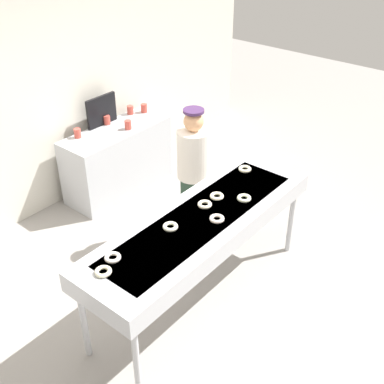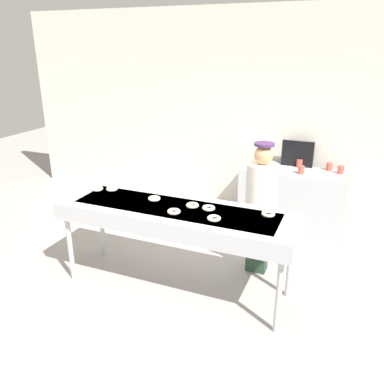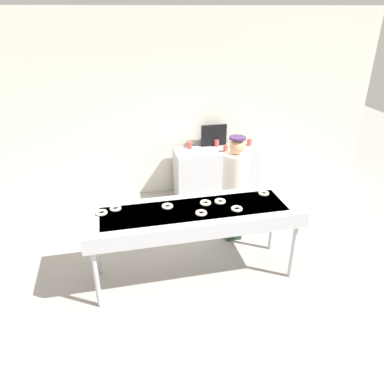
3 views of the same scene
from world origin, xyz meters
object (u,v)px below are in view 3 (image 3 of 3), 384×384
Objects in this scene: paper_cup_2 at (239,141)px; sugar_donut_1 at (102,213)px; paper_cup_3 at (226,149)px; paper_cup_4 at (217,143)px; sugar_donut_7 at (264,193)px; paper_cup_1 at (190,145)px; sugar_donut_3 at (115,208)px; worker_baker at (235,183)px; sugar_donut_4 at (237,209)px; menu_display at (214,135)px; sugar_donut_5 at (201,213)px; paper_cup_0 at (249,142)px; fryer_conveyor at (194,216)px; sugar_donut_0 at (220,201)px; sugar_donut_2 at (205,203)px; prep_counter at (216,173)px; sugar_donut_6 at (167,206)px.

sugar_donut_1 is at bearing -138.01° from paper_cup_2.
paper_cup_3 is 1.00× the size of paper_cup_4.
paper_cup_1 is at bearing 103.07° from sugar_donut_7.
sugar_donut_3 is 1.75m from worker_baker.
sugar_donut_4 is 2.54m from menu_display.
paper_cup_0 is at bearing 57.83° from sugar_donut_5.
paper_cup_0 is (1.54, 2.23, 0.06)m from fryer_conveyor.
paper_cup_3 is at bearing 70.60° from sugar_donut_0.
sugar_donut_2 is 1.18× the size of paper_cup_1.
sugar_donut_1 reaches higher than paper_cup_2.
paper_cup_2 is at bearing -123.31° from worker_baker.
sugar_donut_2 is 1.18× the size of paper_cup_3.
paper_cup_3 is (0.98, 2.15, -0.06)m from sugar_donut_5.
sugar_donut_7 is (0.79, 0.09, 0.00)m from sugar_donut_2.
prep_counter is at bearing 79.44° from sugar_donut_4.
sugar_donut_0 is 2.33m from paper_cup_4.
paper_cup_4 is at bearing 1.55° from paper_cup_1.
sugar_donut_6 is at bearing -1.22° from sugar_donut_1.
sugar_donut_5 reaches higher than prep_counter.
paper_cup_0 is at bearing 57.22° from sugar_donut_2.
sugar_donut_1 is 1.93m from worker_baker.
paper_cup_0 is (1.85, 2.13, -0.06)m from sugar_donut_6.
sugar_donut_4 is at bearing 0.17° from sugar_donut_5.
paper_cup_1 is at bearing 151.79° from paper_cup_3.
sugar_donut_6 is at bearing -120.92° from prep_counter.
sugar_donut_2 is 0.29× the size of menu_display.
paper_cup_2 is at bearing 61.74° from sugar_donut_5.
paper_cup_0 is (0.59, 2.06, -0.06)m from sugar_donut_7.
sugar_donut_0 is at bearing -0.87° from sugar_donut_2.
prep_counter is at bearing 59.08° from sugar_donut_6.
sugar_donut_2 is at bearing 64.00° from sugar_donut_5.
sugar_donut_0 is at bearing -171.73° from sugar_donut_7.
sugar_donut_7 is at bearing -0.50° from sugar_donut_3.
worker_baker is 1.74m from paper_cup_2.
sugar_donut_1 is at bearing 173.62° from fryer_conveyor.
paper_cup_3 is at bearing 63.00° from fryer_conveyor.
menu_display reaches higher than paper_cup_0.
sugar_donut_0 is 1.18× the size of paper_cup_0.
worker_baker reaches higher than paper_cup_1.
fryer_conveyor is at bearing -112.26° from paper_cup_4.
paper_cup_4 is (0.95, 2.33, 0.06)m from fryer_conveyor.
sugar_donut_2 reaches higher than paper_cup_1.
paper_cup_3 is (0.68, 1.93, -0.06)m from sugar_donut_0.
paper_cup_2 is 0.48m from paper_cup_3.
prep_counter is 12.94× the size of paper_cup_0.
sugar_donut_2 is at bearing 34.09° from worker_baker.
sugar_donut_5 is at bearing -34.51° from sugar_donut_6.
sugar_donut_7 is at bearing -101.08° from paper_cup_2.
paper_cup_2 and paper_cup_3 have the same top height.
sugar_donut_4 is at bearing -99.60° from menu_display.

